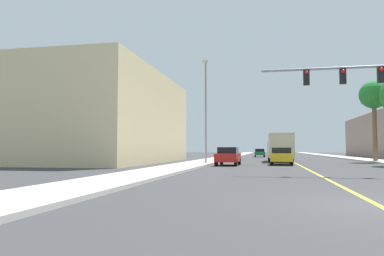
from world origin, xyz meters
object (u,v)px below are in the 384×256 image
Objects in this scene: delivery_truck at (280,147)px; palm_far at (374,96)px; street_lamp at (206,106)px; car_yellow at (281,156)px; car_green at (260,153)px; car_red at (228,156)px.

palm_far is at bearing 2.57° from delivery_truck.
street_lamp is 2.02× the size of car_yellow.
palm_far is at bearing -63.35° from car_green.
delivery_truck is at bearing -176.08° from palm_far.
car_yellow is at bearing -152.02° from car_red.
palm_far reaches higher than car_green.
street_lamp is 2.23× the size of car_red.
street_lamp is 18.63m from palm_far.
car_green is at bearing 118.72° from palm_far.
delivery_truck is (-9.53, -0.65, -5.23)m from palm_far.
street_lamp is 7.83m from car_yellow.
delivery_truck is at bearing -113.96° from car_red.
car_green is at bearing -92.11° from car_red.
car_yellow is 7.40m from delivery_truck.
palm_far is 2.05× the size of car_red.
car_red is 0.91× the size of car_yellow.
car_red is (-14.04, -10.21, -6.03)m from palm_far.
street_lamp is 31.91m from car_green.
street_lamp is at bearing -150.14° from palm_far.
car_red is at bearing -95.46° from car_green.
delivery_truck is (4.50, 9.56, 0.81)m from car_red.
delivery_truck reaches higher than car_yellow.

